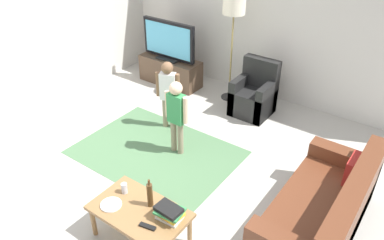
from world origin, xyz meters
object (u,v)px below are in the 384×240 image
Objects in this scene: floor_lamp at (234,11)px; coffee_table at (140,213)px; armchair at (255,96)px; tv_stand at (170,71)px; child_near_tv at (168,89)px; tv at (169,41)px; soda_can at (124,188)px; couch at (325,215)px; child_center at (176,112)px; book_stack at (170,212)px; tv_remote at (148,226)px; plate at (111,205)px; bottle at (150,195)px.

coffee_table is (0.88, -3.26, -1.17)m from floor_lamp.
floor_lamp reaches higher than armchair.
child_near_tv reaches higher than tv_stand.
tv is 0.62× the size of floor_lamp.
coffee_table is 8.33× the size of soda_can.
couch is (3.61, -1.91, -0.56)m from tv.
child_near_tv is 9.07× the size of soda_can.
book_stack is (0.97, -1.36, -0.16)m from child_center.
tv is at bearing 179.41° from armchair.
floor_lamp is 3.58m from coffee_table.
book_stack reaches higher than tv_remote.
plate is (-0.50, 0.00, -0.00)m from tv_remote.
child_center reaches higher than couch.
tv_remote is 0.57m from soda_can.
armchair is 0.51× the size of floor_lamp.
armchair is 4.09× the size of plate.
child_near_tv is at bearing -126.00° from armchair.
child_center is (0.24, -1.81, -0.89)m from floor_lamp.
coffee_table is at bearing -142.30° from couch.
couch is 1.85m from tv_remote.
tv is 1.10× the size of coffee_table.
floor_lamp is at bearing 110.83° from book_stack.
bottle reaches higher than coffee_table.
tv_remote is (0.87, -1.57, -0.23)m from child_center.
floor_lamp is at bearing 105.17° from coffee_table.
book_stack is (2.41, -3.01, 0.25)m from tv_stand.
book_stack is at bearing -69.17° from floor_lamp.
child_near_tv reaches higher than plate.
tv_remote is at bearing -22.93° from soda_can.
soda_can is at bearing -64.68° from child_near_tv.
child_near_tv is 3.22× the size of bottle.
tv_remote is at bearing -55.81° from child_near_tv.
tv is 1.40m from floor_lamp.
child_near_tv reaches higher than tv_remote.
soda_can is (-0.52, 0.22, 0.05)m from tv_remote.
tv_remote is (0.52, -3.19, 0.13)m from armchair.
book_stack is at bearing -0.21° from soda_can.
soda_can is (-0.62, 0.00, -0.02)m from book_stack.
tv_remote is at bearing -0.00° from plate.
floor_lamp is 2.03m from child_center.
bottle is at bearing -54.21° from tv.
tv_stand is 3.98m from tv_remote.
child_near_tv is at bearing 129.25° from book_stack.
floor_lamp is 14.83× the size of soda_can.
tv is 3.98m from tv_remote.
couch is 1.01× the size of floor_lamp.
child_near_tv is 1.00× the size of child_center.
bottle reaches higher than soda_can.
bottle reaches higher than book_stack.
bottle is at bearing -55.96° from child_near_tv.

